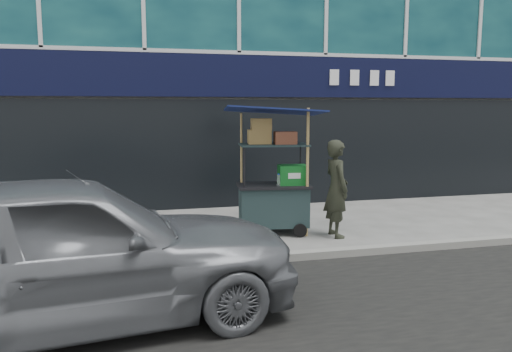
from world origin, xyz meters
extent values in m
plane|color=#5E5F5A|center=(0.00, 0.00, 0.00)|extent=(80.00, 80.00, 0.00)
cube|color=gray|center=(0.00, -0.20, 0.06)|extent=(80.00, 0.18, 0.12)
cube|color=black|center=(0.00, 3.86, 2.90)|extent=(15.68, 0.06, 0.90)
cube|color=black|center=(0.00, 3.90, 1.20)|extent=(15.68, 0.04, 2.40)
cube|color=#192A2C|center=(0.09, 1.42, 0.49)|extent=(1.26, 0.84, 0.69)
cylinder|color=black|center=(-0.37, 1.11, 0.12)|extent=(0.24, 0.08, 0.24)
cylinder|color=black|center=(0.45, 1.00, 0.12)|extent=(0.24, 0.08, 0.24)
cube|color=black|center=(0.09, 1.42, 0.86)|extent=(1.35, 0.93, 0.04)
cylinder|color=black|center=(-0.49, 1.19, 1.21)|extent=(0.03, 0.03, 0.74)
cylinder|color=black|center=(0.59, 1.05, 1.21)|extent=(0.03, 0.03, 0.74)
cylinder|color=black|center=(-0.41, 1.78, 1.21)|extent=(0.03, 0.03, 0.74)
cylinder|color=black|center=(0.66, 1.64, 1.21)|extent=(0.03, 0.03, 0.74)
cube|color=#192A2C|center=(0.09, 1.42, 1.58)|extent=(1.26, 0.84, 0.03)
cylinder|color=olive|center=(0.59, 1.05, 1.11)|extent=(0.06, 0.06, 2.22)
cylinder|color=olive|center=(-0.41, 1.78, 1.06)|extent=(0.04, 0.04, 2.12)
cube|color=#0C0F45|center=(0.09, 1.42, 2.17)|extent=(1.81, 1.39, 0.19)
cube|color=#0D5823|center=(0.41, 1.33, 1.05)|extent=(0.53, 0.41, 0.35)
cylinder|color=silver|center=(0.12, 1.21, 0.98)|extent=(0.07, 0.07, 0.20)
cylinder|color=blue|center=(0.12, 1.21, 1.09)|extent=(0.04, 0.04, 0.02)
cube|color=olive|center=(-0.15, 1.50, 1.72)|extent=(0.43, 0.34, 0.25)
cube|color=olive|center=(0.28, 1.34, 1.70)|extent=(0.41, 0.32, 0.22)
cube|color=olive|center=(-0.12, 1.47, 1.94)|extent=(0.38, 0.30, 0.20)
imported|color=#26291E|center=(1.08, 0.93, 0.84)|extent=(0.43, 0.63, 1.68)
imported|color=slate|center=(-3.02, -1.75, 0.81)|extent=(4.97, 2.53, 1.62)
camera|label=1|loc=(-2.31, -6.95, 2.24)|focal=35.00mm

